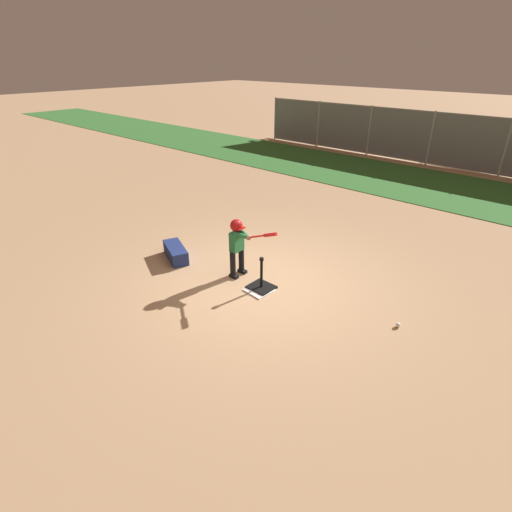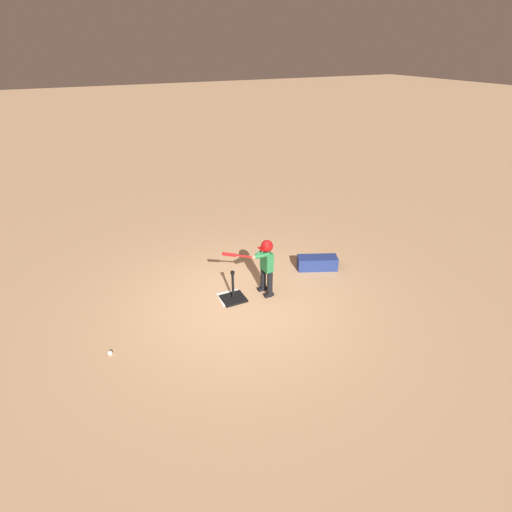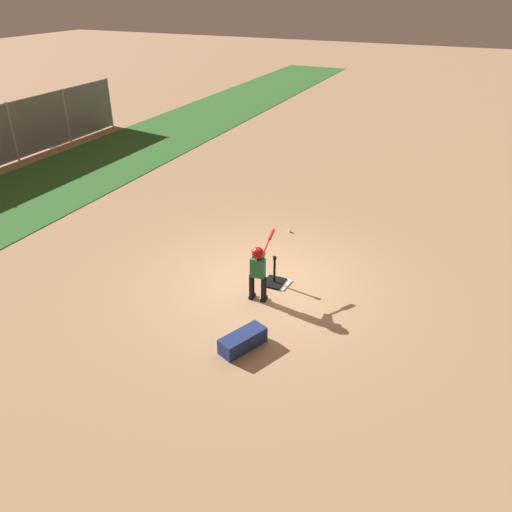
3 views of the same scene
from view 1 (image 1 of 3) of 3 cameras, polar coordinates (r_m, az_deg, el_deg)
name	(u,v)px [view 1 (image 1 of 3)]	position (r m, az deg, el deg)	size (l,w,h in m)	color
ground_plane	(265,284)	(7.36, 1.26, -3.98)	(90.00, 90.00, 0.00)	tan
grass_outfield_strip	(432,186)	(14.09, 23.81, 9.11)	(56.00, 4.08, 0.02)	#33702D
backstop_fence	(467,141)	(16.42, 27.87, 14.27)	(17.61, 0.08, 1.94)	#9E9EA3
home_plate	(260,290)	(7.16, 0.51, -4.87)	(0.44, 0.44, 0.02)	white
batting_tee	(261,284)	(7.19, 0.77, -4.09)	(0.44, 0.40, 0.62)	black
batter_child	(238,241)	(7.31, -2.57, 2.15)	(1.01, 0.36, 1.13)	black
baseball	(398,325)	(6.63, 19.62, -9.27)	(0.07, 0.07, 0.07)	white
bleachers_center	(316,125)	(21.07, 8.55, 18.06)	(3.06, 2.51, 1.29)	#93969E
bleachers_far_right	(486,152)	(17.63, 29.97, 12.76)	(3.76, 2.22, 1.04)	#93969E
equipment_bag	(176,252)	(8.35, -11.40, 0.51)	(0.84, 0.32, 0.28)	navy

